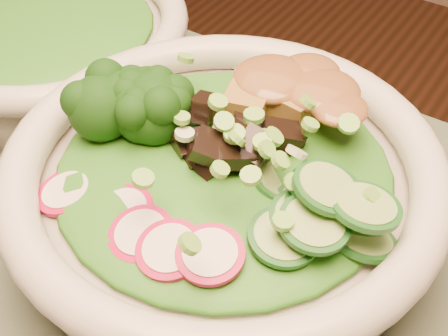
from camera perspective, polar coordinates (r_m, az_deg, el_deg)
The scene contains 11 objects.
salad_bowl at distance 0.42m, azimuth -0.00°, elevation -2.06°, with size 0.29×0.29×0.08m.
side_bowl at distance 0.59m, azimuth -15.63°, elevation 11.09°, with size 0.25×0.25×0.07m.
lettuce_bed at distance 0.40m, azimuth -0.00°, elevation 0.10°, with size 0.22×0.22×0.03m, color #165812.
side_lettuce at distance 0.58m, azimuth -15.98°, elevation 12.64°, with size 0.17×0.17×0.02m, color #165812.
broccoli_florets at distance 0.43m, azimuth -7.11°, elevation 5.76°, with size 0.09×0.08×0.05m, color black, non-canonical shape.
radish_slices at distance 0.36m, azimuth -7.07°, elevation -5.49°, with size 0.12×0.04×0.02m, color #AB0D3E, non-canonical shape.
cucumber_slices at distance 0.36m, azimuth 8.24°, elevation -3.50°, with size 0.08×0.08×0.04m, color #97C46C, non-canonical shape.
mushroom_heap at distance 0.40m, azimuth 1.23°, elevation 2.70°, with size 0.08×0.08×0.04m, color black, non-canonical shape.
tofu_cubes at distance 0.43m, azimuth 6.11°, elevation 5.97°, with size 0.10×0.06×0.04m, color olive, non-canonical shape.
peanut_sauce at distance 0.43m, azimuth 6.25°, elevation 7.46°, with size 0.08×0.06×0.02m, color brown.
scallion_garnish at distance 0.39m, azimuth 0.00°, elevation 2.94°, with size 0.21×0.21×0.03m, color #73B841, non-canonical shape.
Camera 1 is at (0.07, -0.05, 1.09)m, focal length 50.00 mm.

